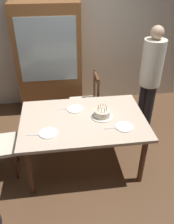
{
  "coord_description": "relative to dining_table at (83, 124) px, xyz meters",
  "views": [
    {
      "loc": [
        -0.27,
        -2.43,
        2.48
      ],
      "look_at": [
        0.05,
        0.0,
        0.85
      ],
      "focal_mm": 37.98,
      "sensor_mm": 36.0,
      "label": 1
    }
  ],
  "objects": [
    {
      "name": "fork_near_celebrant",
      "position": [
        -0.59,
        -0.25,
        0.09
      ],
      "size": [
        0.18,
        0.03,
        0.01
      ],
      "primitive_type": "cube",
      "rotation": [
        0.0,
        0.0,
        -0.11
      ],
      "color": "silver",
      "rests_on": "dining_table"
    },
    {
      "name": "chair_spindle_back",
      "position": [
        0.14,
        0.85,
        -0.21
      ],
      "size": [
        0.44,
        0.44,
        0.95
      ],
      "color": "beige",
      "rests_on": "ground"
    },
    {
      "name": "birthday_cake",
      "position": [
        0.25,
        0.02,
        0.13
      ],
      "size": [
        0.28,
        0.28,
        0.16
      ],
      "color": "silver",
      "rests_on": "dining_table"
    },
    {
      "name": "ground",
      "position": [
        0.0,
        0.0,
        -0.67
      ],
      "size": [
        6.4,
        6.4,
        0.0
      ],
      "primitive_type": "plane",
      "color": "brown"
    },
    {
      "name": "plate_far_side",
      "position": [
        -0.08,
        0.24,
        0.09
      ],
      "size": [
        0.22,
        0.22,
        0.01
      ],
      "primitive_type": "cylinder",
      "color": "white",
      "rests_on": "dining_table"
    },
    {
      "name": "back_wall",
      "position": [
        0.0,
        1.85,
        0.63
      ],
      "size": [
        6.4,
        0.1,
        2.6
      ],
      "primitive_type": "cube",
      "color": "silver",
      "rests_on": "ground"
    },
    {
      "name": "plate_near_celebrant",
      "position": [
        -0.43,
        -0.24,
        0.09
      ],
      "size": [
        0.22,
        0.22,
        0.01
      ],
      "primitive_type": "cylinder",
      "color": "white",
      "rests_on": "dining_table"
    },
    {
      "name": "person_guest",
      "position": [
        1.11,
        0.69,
        0.3
      ],
      "size": [
        0.32,
        0.32,
        1.7
      ],
      "color": "#262328",
      "rests_on": "ground"
    },
    {
      "name": "dining_table",
      "position": [
        0.0,
        0.0,
        0.0
      ],
      "size": [
        1.58,
        1.05,
        0.75
      ],
      "color": "beige",
      "rests_on": "ground"
    },
    {
      "name": "china_cabinet",
      "position": [
        -0.41,
        1.56,
        0.28
      ],
      "size": [
        1.1,
        0.45,
        1.9
      ],
      "color": "brown",
      "rests_on": "ground"
    },
    {
      "name": "plate_near_guest",
      "position": [
        0.47,
        -0.24,
        0.09
      ],
      "size": [
        0.22,
        0.22,
        0.01
      ],
      "primitive_type": "cylinder",
      "color": "white",
      "rests_on": "dining_table"
    },
    {
      "name": "fork_far_side",
      "position": [
        -0.24,
        0.26,
        0.09
      ],
      "size": [
        0.18,
        0.02,
        0.01
      ],
      "primitive_type": "cube",
      "rotation": [
        0.0,
        0.0,
        0.05
      ],
      "color": "silver",
      "rests_on": "dining_table"
    },
    {
      "name": "fork_near_guest",
      "position": [
        0.31,
        -0.24,
        0.09
      ],
      "size": [
        0.18,
        0.02,
        0.01
      ],
      "primitive_type": "cube",
      "rotation": [
        0.0,
        0.0,
        0.0
      ],
      "color": "silver",
      "rests_on": "dining_table"
    }
  ]
}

